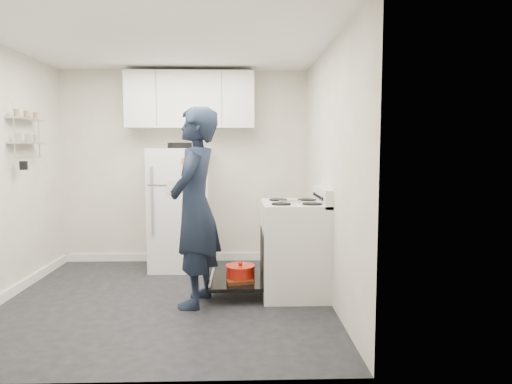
{
  "coord_description": "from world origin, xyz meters",
  "views": [
    {
      "loc": [
        0.74,
        -4.42,
        1.49
      ],
      "look_at": [
        0.89,
        0.21,
        1.05
      ],
      "focal_mm": 32.0,
      "sensor_mm": 36.0,
      "label": 1
    }
  ],
  "objects_px": {
    "person": "(195,207)",
    "open_oven_door": "(238,277)",
    "electric_range": "(293,249)",
    "refrigerator": "(181,208)"
  },
  "relations": [
    {
      "from": "person",
      "to": "open_oven_door",
      "type": "bearing_deg",
      "value": 132.99
    },
    {
      "from": "electric_range",
      "to": "refrigerator",
      "type": "height_order",
      "value": "refrigerator"
    },
    {
      "from": "electric_range",
      "to": "person",
      "type": "bearing_deg",
      "value": -164.09
    },
    {
      "from": "electric_range",
      "to": "refrigerator",
      "type": "distance_m",
      "value": 1.71
    },
    {
      "from": "open_oven_door",
      "to": "refrigerator",
      "type": "relative_size",
      "value": 0.45
    },
    {
      "from": "electric_range",
      "to": "open_oven_door",
      "type": "height_order",
      "value": "electric_range"
    },
    {
      "from": "electric_range",
      "to": "person",
      "type": "xyz_separation_m",
      "value": [
        -0.96,
        -0.27,
        0.47
      ]
    },
    {
      "from": "person",
      "to": "electric_range",
      "type": "bearing_deg",
      "value": 116.44
    },
    {
      "from": "open_oven_door",
      "to": "refrigerator",
      "type": "height_order",
      "value": "refrigerator"
    },
    {
      "from": "electric_range",
      "to": "open_oven_door",
      "type": "distance_m",
      "value": 0.63
    }
  ]
}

